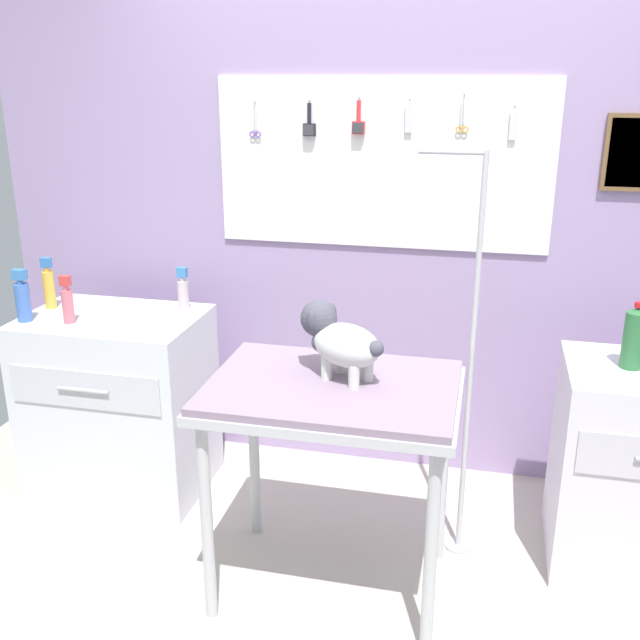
# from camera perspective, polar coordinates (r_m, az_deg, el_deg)

# --- Properties ---
(ground) EXTENTS (4.40, 4.00, 0.04)m
(ground) POSITION_cam_1_polar(r_m,az_deg,el_deg) (2.89, 1.48, -23.29)
(ground) COLOR #AEA699
(rear_wall_panel) EXTENTS (4.00, 0.11, 2.30)m
(rear_wall_panel) POSITION_cam_1_polar(r_m,az_deg,el_deg) (3.49, 6.01, 6.27)
(rear_wall_panel) COLOR #987FAC
(rear_wall_panel) RESTS_ON ground
(grooming_table) EXTENTS (0.91, 0.66, 0.86)m
(grooming_table) POSITION_cam_1_polar(r_m,az_deg,el_deg) (2.66, 0.96, -6.78)
(grooming_table) COLOR #B7B7BC
(grooming_table) RESTS_ON ground
(grooming_arm) EXTENTS (0.29, 0.11, 1.65)m
(grooming_arm) POSITION_cam_1_polar(r_m,az_deg,el_deg) (2.93, 11.43, -4.58)
(grooming_arm) COLOR #B7B7BC
(grooming_arm) RESTS_ON ground
(dog) EXTENTS (0.36, 0.27, 0.27)m
(dog) POSITION_cam_1_polar(r_m,az_deg,el_deg) (2.62, 1.44, -1.53)
(dog) COLOR silver
(dog) RESTS_ON grooming_table
(counter_left) EXTENTS (0.80, 0.58, 0.86)m
(counter_left) POSITION_cam_1_polar(r_m,az_deg,el_deg) (3.61, -15.35, -6.20)
(counter_left) COLOR silver
(counter_left) RESTS_ON ground
(spray_bottle_tall) EXTENTS (0.05, 0.05, 0.24)m
(spray_bottle_tall) POSITION_cam_1_polar(r_m,az_deg,el_deg) (3.64, -20.37, 2.47)
(spray_bottle_tall) COLOR gold
(spray_bottle_tall) RESTS_ON counter_left
(pump_bottle_white) EXTENTS (0.06, 0.06, 0.24)m
(pump_bottle_white) POSITION_cam_1_polar(r_m,az_deg,el_deg) (3.49, -22.16, 1.53)
(pump_bottle_white) COLOR #3E68B8
(pump_bottle_white) RESTS_ON counter_left
(detangler_spray) EXTENTS (0.05, 0.05, 0.22)m
(detangler_spray) POSITION_cam_1_polar(r_m,az_deg,el_deg) (3.40, -19.08, 1.27)
(detangler_spray) COLOR #CC616E
(detangler_spray) RESTS_ON counter_left
(spray_bottle_short) EXTENTS (0.05, 0.05, 0.21)m
(spray_bottle_short) POSITION_cam_1_polar(r_m,az_deg,el_deg) (3.44, -10.61, 2.13)
(spray_bottle_short) COLOR #BAA9AE
(spray_bottle_short) RESTS_ON counter_left
(soda_bottle) EXTENTS (0.08, 0.08, 0.26)m
(soda_bottle) POSITION_cam_1_polar(r_m,az_deg,el_deg) (2.99, 23.28, -1.28)
(soda_bottle) COLOR #2B6937
(soda_bottle) RESTS_ON cabinet_right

